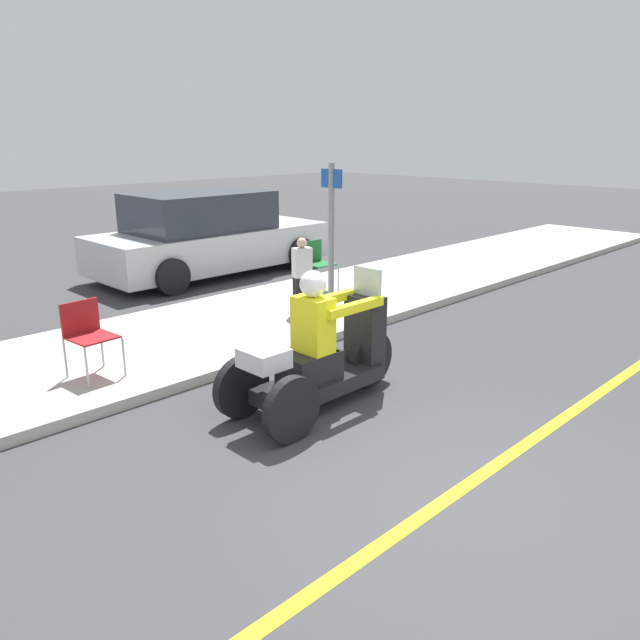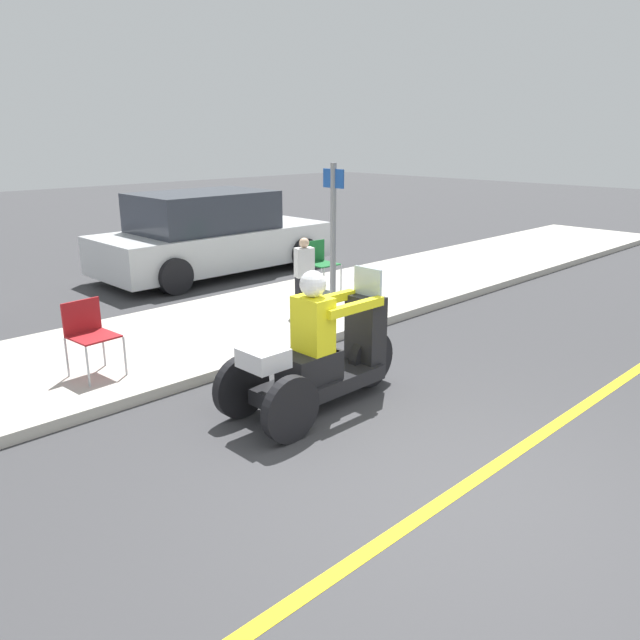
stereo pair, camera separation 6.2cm
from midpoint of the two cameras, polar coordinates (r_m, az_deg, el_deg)
The scene contains 9 objects.
ground_plane at distance 5.08m, azimuth 12.16°, elevation -15.50°, with size 60.00×60.00×0.00m, color #38383A.
lane_stripe at distance 5.41m, azimuth 14.87°, elevation -13.54°, with size 24.00×0.12×0.01m.
sidewalk_strip at distance 8.23m, azimuth -15.37°, elevation -2.47°, with size 28.00×2.80×0.12m.
motorcycle_trike at distance 6.25m, azimuth 0.31°, elevation -3.57°, with size 2.12×0.82×1.43m.
spectator_near_curb at distance 9.14m, azimuth -1.24°, elevation 3.95°, with size 0.30×0.24×1.12m.
folding_chair_set_back at distance 10.58m, azimuth 0.07°, elevation 5.51°, with size 0.49×0.49×0.82m.
folding_chair_curbside at distance 7.22m, azimuth -20.17°, elevation -0.87°, with size 0.50×0.50×0.82m.
parked_car_lot_left at distance 12.49m, azimuth -9.78°, elevation 7.60°, with size 4.65×2.11×1.61m.
street_sign at distance 8.32m, azimuth 1.42°, elevation 7.30°, with size 0.08×0.36×2.20m.
Camera 2 is at (-3.64, -2.31, 2.68)m, focal length 35.00 mm.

